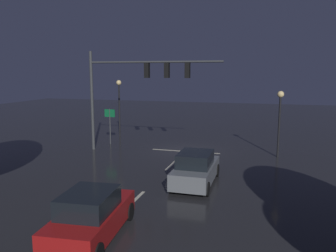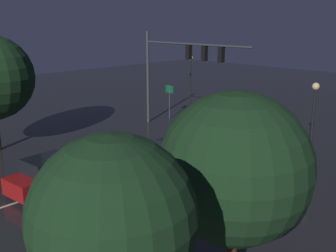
{
  "view_description": "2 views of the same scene",
  "coord_description": "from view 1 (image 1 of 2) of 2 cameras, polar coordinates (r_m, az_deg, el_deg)",
  "views": [
    {
      "loc": [
        -5.53,
        23.79,
        5.72
      ],
      "look_at": [
        0.03,
        4.6,
        2.54
      ],
      "focal_mm": 36.77,
      "sensor_mm": 36.0,
      "label": 1
    },
    {
      "loc": [
        -16.86,
        22.99,
        8.08
      ],
      "look_at": [
        -0.82,
        6.74,
        2.07
      ],
      "focal_mm": 43.79,
      "sensor_mm": 36.0,
      "label": 2
    }
  ],
  "objects": [
    {
      "name": "ground_plane",
      "position": [
        25.08,
        2.99,
        -4.16
      ],
      "size": [
        80.0,
        80.0,
        0.0
      ],
      "primitive_type": "plane",
      "color": "#232326"
    },
    {
      "name": "traffic_signal_assembly",
      "position": [
        24.16,
        -5.36,
        7.51
      ],
      "size": [
        9.58,
        0.47,
        7.15
      ],
      "color": "#383A3D",
      "rests_on": "ground_plane"
    },
    {
      "name": "lane_dash_far",
      "position": [
        21.32,
        0.52,
        -6.51
      ],
      "size": [
        0.16,
        2.2,
        0.01
      ],
      "primitive_type": "cube",
      "rotation": [
        0.0,
        0.0,
        1.57
      ],
      "color": "beige",
      "rests_on": "ground_plane"
    },
    {
      "name": "lane_dash_mid",
      "position": [
        15.91,
        -5.44,
        -12.05
      ],
      "size": [
        0.16,
        2.2,
        0.01
      ],
      "primitive_type": "cube",
      "rotation": [
        0.0,
        0.0,
        1.57
      ],
      "color": "beige",
      "rests_on": "ground_plane"
    },
    {
      "name": "stop_bar",
      "position": [
        24.96,
        2.92,
        -4.21
      ],
      "size": [
        5.0,
        0.16,
        0.01
      ],
      "primitive_type": "cube",
      "color": "beige",
      "rests_on": "ground_plane"
    },
    {
      "name": "car_approaching",
      "position": [
        17.72,
        4.61,
        -7.12
      ],
      "size": [
        1.9,
        4.37,
        1.7
      ],
      "color": "slate",
      "rests_on": "ground_plane"
    },
    {
      "name": "car_distant",
      "position": [
        12.52,
        -12.63,
        -14.33
      ],
      "size": [
        2.23,
        4.49,
        1.7
      ],
      "color": "maroon",
      "rests_on": "ground_plane"
    },
    {
      "name": "street_lamp_left_kerb",
      "position": [
        23.91,
        18.05,
        2.47
      ],
      "size": [
        0.44,
        0.44,
        4.45
      ],
      "color": "black",
      "rests_on": "ground_plane"
    },
    {
      "name": "street_lamp_right_kerb",
      "position": [
        30.53,
        -8.11,
        4.75
      ],
      "size": [
        0.44,
        0.44,
        4.97
      ],
      "color": "black",
      "rests_on": "ground_plane"
    },
    {
      "name": "route_sign",
      "position": [
        27.45,
        -9.61,
        1.2
      ],
      "size": [
        0.9,
        0.14,
        2.83
      ],
      "color": "#383A3D",
      "rests_on": "ground_plane"
    }
  ]
}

